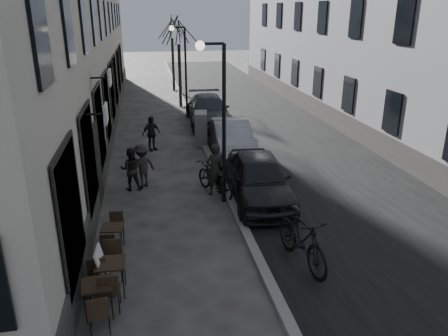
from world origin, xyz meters
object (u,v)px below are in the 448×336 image
object	(u,v)px
pedestrian_mid	(142,166)
moped	(302,239)
pedestrian_near	(131,169)
sign_board	(105,274)
bicycle	(215,179)
tree_near	(178,31)
car_near	(259,178)
streetlamp_near	(218,107)
bistro_set_b	(111,275)
pedestrian_far	(151,134)
streetlamp_far	(182,62)
car_far	(209,110)
tree_far	(172,27)
utility_cabinet	(201,129)
car_mid	(232,138)
bistro_set_a	(98,295)
bistro_set_c	(113,236)

from	to	relation	value
pedestrian_mid	moped	size ratio (longest dim) A/B	0.68
pedestrian_near	sign_board	bearing A→B (deg)	89.82
bicycle	tree_near	bearing A→B (deg)	-114.09
car_near	moped	xyz separation A→B (m)	(0.06, -3.92, -0.08)
streetlamp_near	bistro_set_b	world-z (taller)	streetlamp_near
pedestrian_far	tree_near	bearing A→B (deg)	44.83
streetlamp_far	pedestrian_mid	world-z (taller)	streetlamp_far
pedestrian_far	car_far	distance (m)	5.26
streetlamp_near	car_near	distance (m)	2.73
pedestrian_near	moped	bearing A→B (deg)	131.45
tree_near	tree_far	bearing A→B (deg)	90.00
bicycle	pedestrian_mid	xyz separation A→B (m)	(-2.39, 1.07, 0.24)
utility_cabinet	car_far	xyz separation A→B (m)	(0.90, 3.74, -0.00)
tree_far	car_mid	distance (m)	16.65
streetlamp_near	sign_board	size ratio (longest dim) A/B	4.80
pedestrian_mid	moped	xyz separation A→B (m)	(3.79, -5.77, -0.09)
car_near	utility_cabinet	bearing A→B (deg)	102.79
moped	car_mid	bearing A→B (deg)	80.02
streetlamp_far	pedestrian_near	xyz separation A→B (m)	(-2.80, -10.42, -2.40)
sign_board	car_mid	distance (m)	10.26
streetlamp_far	moped	world-z (taller)	streetlamp_far
streetlamp_near	utility_cabinet	xyz separation A→B (m)	(0.27, 6.45, -2.39)
sign_board	pedestrian_far	bearing A→B (deg)	86.29
bistro_set_a	bicycle	world-z (taller)	bicycle
streetlamp_near	car_far	size ratio (longest dim) A/B	0.97
bistro_set_c	sign_board	xyz separation A→B (m)	(-0.08, -1.76, 0.02)
sign_board	car_near	distance (m)	6.22
sign_board	car_mid	size ratio (longest dim) A/B	0.24
tree_far	pedestrian_mid	distance (m)	19.78
bistro_set_b	moped	size ratio (longest dim) A/B	0.68
streetlamp_near	pedestrian_near	world-z (taller)	streetlamp_near
streetlamp_far	sign_board	world-z (taller)	streetlamp_far
car_far	pedestrian_far	bearing A→B (deg)	-124.76
bistro_set_c	pedestrian_far	world-z (taller)	pedestrian_far
bistro_set_c	pedestrian_near	xyz separation A→B (m)	(0.41, 4.06, 0.35)
bicycle	pedestrian_mid	world-z (taller)	pedestrian_mid
bistro_set_b	car_mid	xyz separation A→B (m)	(4.52, 9.26, 0.25)
utility_cabinet	car_far	distance (m)	3.85
sign_board	car_near	xyz separation A→B (m)	(4.60, 4.16, 0.34)
sign_board	pedestrian_near	xyz separation A→B (m)	(0.49, 5.82, 0.33)
bistro_set_a	pedestrian_near	xyz separation A→B (m)	(0.56, 6.63, 0.31)
car_mid	bistro_set_b	bearing A→B (deg)	-113.80
streetlamp_near	tree_far	distance (m)	21.05
bicycle	utility_cabinet	bearing A→B (deg)	-116.67
bistro_set_c	tree_near	bearing A→B (deg)	85.89
utility_cabinet	bicycle	size ratio (longest dim) A/B	0.74
bistro_set_a	pedestrian_mid	distance (m)	6.90
pedestrian_near	pedestrian_far	distance (m)	4.50
streetlamp_far	car_far	xyz separation A→B (m)	(1.17, -1.80, -2.40)
tree_near	bistro_set_a	bearing A→B (deg)	-99.71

